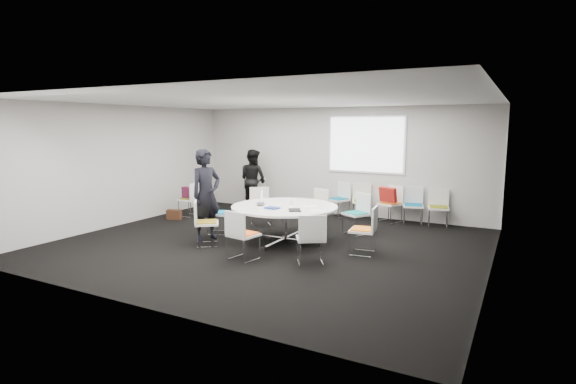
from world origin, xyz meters
The scene contains 31 objects.
room_shell centered at (0.09, 0.00, 1.40)m, with size 8.08×7.08×2.88m.
conference_table centered at (0.17, 0.31, 0.53)m, with size 2.13×2.13×0.73m.
projection_screen centered at (0.80, 3.46, 1.85)m, with size 1.90×0.03×1.35m, color white.
chair_ring_a centered at (1.87, 0.16, 0.28)m, with size 0.50×0.51×0.88m.
chair_ring_b centered at (1.25, 1.56, 0.28)m, with size 0.62×0.62×0.88m.
chair_ring_c centered at (0.20, 1.74, 0.28)m, with size 0.59×0.58×0.88m.
chair_ring_d centered at (-1.03, 1.37, 0.28)m, with size 0.64×0.64×0.88m.
chair_ring_e centered at (-1.41, 0.22, 0.28)m, with size 0.58×0.58×0.88m.
chair_ring_f centered at (-1.04, -0.68, 0.28)m, with size 0.63×0.64×0.88m.
chair_ring_g centered at (0.14, -1.15, 0.28)m, with size 0.53×0.52×0.88m.
chair_ring_h centered at (1.29, -0.83, 0.28)m, with size 0.63×0.63×0.88m.
chair_back_a centered at (0.21, 3.16, 0.28)m, with size 0.60×0.60×0.88m.
chair_back_b centered at (0.83, 3.16, 0.28)m, with size 0.58×0.57×0.88m.
chair_back_c centered at (1.56, 3.15, 0.28)m, with size 0.61×0.60×0.88m.
chair_back_d centered at (2.10, 3.16, 0.28)m, with size 0.56×0.55×0.88m.
chair_back_e centered at (2.68, 3.15, 0.28)m, with size 0.54×0.53×0.88m.
chair_spare_left centered at (-3.20, 1.41, 0.28)m, with size 0.45×0.46×0.88m.
chair_person_back centered at (-2.26, 3.13, 0.28)m, with size 0.57×0.56×0.88m.
person_main centered at (-1.31, -0.31, 0.93)m, with size 0.68×0.45×1.86m, color black.
person_back centered at (-2.26, 2.97, 0.84)m, with size 0.82×0.64×1.68m, color black.
laptop centered at (-0.27, 0.21, 0.74)m, with size 0.35×0.22×0.03m, color #333338.
laptop_lid centered at (-0.45, 0.44, 0.86)m, with size 0.30×0.02×0.22m, color silver.
notebook_black centered at (0.58, -0.05, 0.74)m, with size 0.22×0.30×0.02m, color black.
tablet_folio centered at (0.11, -0.08, 0.74)m, with size 0.26×0.20×0.03m, color navy.
papers_right centered at (0.66, 0.50, 0.73)m, with size 0.30×0.21×0.00m, color white.
papers_front centered at (0.96, 0.16, 0.73)m, with size 0.30×0.21×0.00m, color white.
cup centered at (0.23, 0.48, 0.78)m, with size 0.08×0.08×0.09m, color white.
phone centered at (0.68, -0.11, 0.73)m, with size 0.14×0.07×0.01m, color black.
maroon_bag centered at (-3.22, 1.41, 0.62)m, with size 0.40×0.14×0.28m, color #581735.
brown_bag centered at (-3.31, 0.93, 0.12)m, with size 0.36×0.16×0.24m, color #381F12.
red_jacket centered at (1.55, 2.92, 0.70)m, with size 0.44×0.10×0.35m, color maroon.
Camera 1 is at (4.37, -7.48, 2.31)m, focal length 28.00 mm.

